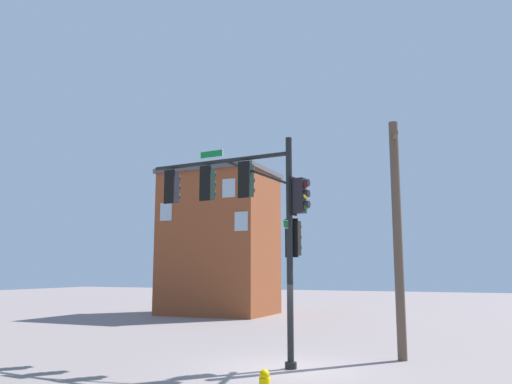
% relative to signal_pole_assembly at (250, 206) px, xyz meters
% --- Properties ---
extents(ground_plane, '(120.00, 120.00, 0.00)m').
position_rel_signal_pole_assembly_xyz_m(ground_plane, '(-1.44, 0.22, -5.05)').
color(ground_plane, gray).
extents(signal_pole_assembly, '(6.07, 1.28, 7.16)m').
position_rel_signal_pole_assembly_xyz_m(signal_pole_assembly, '(0.00, 0.00, 0.00)').
color(signal_pole_assembly, black).
rests_on(signal_pole_assembly, ground_plane).
extents(utility_pole, '(0.54, 1.78, 8.09)m').
position_rel_signal_pole_assembly_xyz_m(utility_pole, '(-4.36, -2.57, -0.89)').
color(utility_pole, brown).
rests_on(utility_pole, ground_plane).
extents(brick_building, '(7.35, 5.67, 9.74)m').
position_rel_signal_pole_assembly_xyz_m(brick_building, '(9.41, -16.30, -0.16)').
color(brick_building, brown).
rests_on(brick_building, ground_plane).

